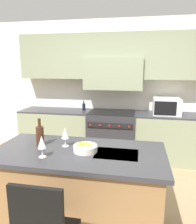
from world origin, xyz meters
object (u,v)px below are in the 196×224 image
microwave (167,106)px  wine_bottle (40,135)px  wine_glass_far (65,134)px  fruit_bowl (85,148)px  oil_bottle_on_counter (84,107)px  wine_glass_near (42,143)px  range_stove (112,135)px

microwave → wine_bottle: size_ratio=1.53×
microwave → wine_glass_far: 2.30m
microwave → fruit_bowl: microwave is taller
wine_bottle → oil_bottle_on_counter: size_ratio=1.59×
oil_bottle_on_counter → fruit_bowl: bearing=-75.1°
fruit_bowl → wine_glass_far: bearing=158.3°
wine_glass_near → oil_bottle_on_counter: (-0.18, 2.31, -0.06)m
fruit_bowl → wine_glass_near: bearing=-149.1°
wine_bottle → wine_glass_near: 0.34m
range_stove → fruit_bowl: fruit_bowl is taller
fruit_bowl → oil_bottle_on_counter: oil_bottle_on_counter is taller
fruit_bowl → oil_bottle_on_counter: size_ratio=1.28×
range_stove → wine_glass_near: bearing=-100.5°
range_stove → microwave: microwave is taller
range_stove → fruit_bowl: size_ratio=3.64×
microwave → oil_bottle_on_counter: (-1.59, 0.08, -0.07)m
range_stove → wine_bottle: bearing=-106.7°
wine_bottle → wine_glass_near: bearing=-61.3°
wine_glass_far → oil_bottle_on_counter: (-0.30, 1.98, -0.06)m
wine_bottle → wine_glass_far: (0.29, 0.03, 0.03)m
range_stove → wine_bottle: size_ratio=2.93×
wine_bottle → wine_glass_far: bearing=5.8°
wine_glass_near → wine_glass_far: (0.12, 0.33, 0.00)m
range_stove → wine_bottle: 2.08m
wine_bottle → oil_bottle_on_counter: wine_bottle is taller
wine_bottle → wine_glass_near: size_ratio=1.45×
wine_glass_far → fruit_bowl: wine_glass_far is taller
wine_glass_far → range_stove: bearing=81.3°
wine_bottle → wine_glass_far: wine_bottle is taller
wine_bottle → fruit_bowl: size_ratio=1.24×
fruit_bowl → oil_bottle_on_counter: 2.15m
range_stove → microwave: (1.01, 0.02, 0.60)m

